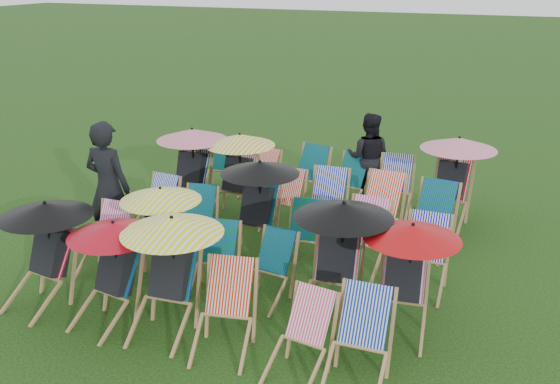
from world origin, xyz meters
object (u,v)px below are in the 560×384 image
at_px(deckchair_0, 42,252).
at_px(deckchair_5, 358,343).
at_px(person_left, 108,187).
at_px(deckchair_29, 451,180).
at_px(person_rear, 368,158).

xyz_separation_m(deckchair_0, deckchair_5, (3.96, -0.01, -0.23)).
height_order(deckchair_0, person_left, person_left).
height_order(deckchair_0, deckchair_29, deckchair_29).
distance_m(person_left, person_rear, 4.49).
xyz_separation_m(person_left, person_rear, (2.87, 3.45, -0.18)).
relative_size(deckchair_29, person_left, 0.73).
xyz_separation_m(deckchair_5, person_left, (-4.20, 1.62, 0.51)).
bearing_deg(person_left, deckchair_29, -145.77).
height_order(deckchair_0, deckchair_5, deckchair_0).
relative_size(deckchair_0, deckchair_5, 1.43).
height_order(deckchair_29, person_rear, person_rear).
height_order(deckchair_5, person_left, person_left).
distance_m(deckchair_5, person_left, 4.53).
height_order(person_left, person_rear, person_left).
distance_m(deckchair_29, person_left, 5.27).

